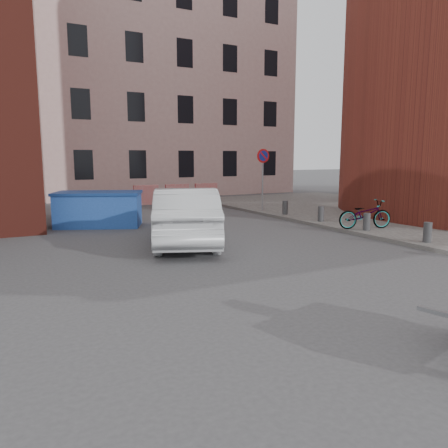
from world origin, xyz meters
TOP-DOWN VIEW (x-y plane):
  - ground at (0.00, 0.00)m, footprint 120.00×120.00m
  - sidewalk at (10.00, 4.00)m, footprint 9.00×24.00m
  - building_pink at (6.00, 22.00)m, footprint 16.00×8.00m
  - no_parking_sign at (6.00, 9.48)m, footprint 0.60×0.09m
  - bollards at (6.00, 3.40)m, footprint 0.22×9.02m
  - barriers at (4.20, 15.00)m, footprint 4.70×0.18m
  - dumpster at (-1.17, 8.94)m, footprint 3.28×2.54m
  - silver_car at (0.33, 4.63)m, footprint 3.31×5.08m
  - bicycle at (6.20, 3.69)m, footprint 1.88×1.14m

SIDE VIEW (x-z plane):
  - ground at x=0.00m, z-range 0.00..0.00m
  - sidewalk at x=10.00m, z-range 0.00..0.12m
  - bollards at x=6.00m, z-range 0.12..0.67m
  - barriers at x=4.20m, z-range 0.00..1.00m
  - bicycle at x=6.20m, z-range 0.12..1.05m
  - dumpster at x=-1.17m, z-range 0.00..1.23m
  - silver_car at x=0.33m, z-range 0.00..1.58m
  - no_parking_sign at x=6.00m, z-range 0.69..3.34m
  - building_pink at x=6.00m, z-range 0.00..14.00m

